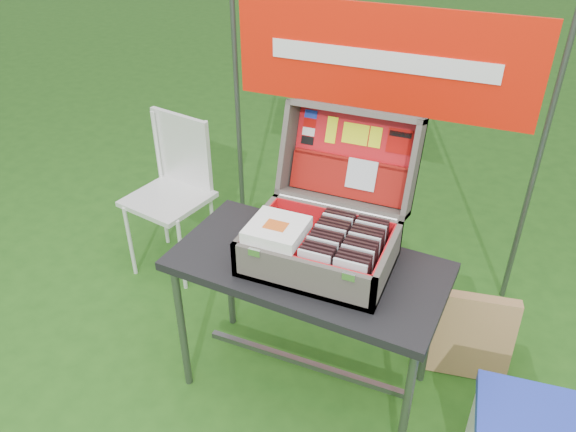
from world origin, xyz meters
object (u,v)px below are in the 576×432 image
at_px(suitcase, 326,203).
at_px(cardboard_box, 467,335).
at_px(table, 306,326).
at_px(chair, 168,201).

bearing_deg(suitcase, cardboard_box, 25.36).
bearing_deg(table, chair, 156.77).
bearing_deg(suitcase, chair, 156.77).
xyz_separation_m(suitcase, cardboard_box, (0.64, 0.31, -0.77)).
height_order(table, suitcase, suitcase).
distance_m(suitcase, chair, 1.35).
xyz_separation_m(table, suitcase, (0.04, 0.07, 0.63)).
distance_m(table, suitcase, 0.64).
bearing_deg(table, cardboard_box, 32.37).
bearing_deg(chair, cardboard_box, 5.09).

